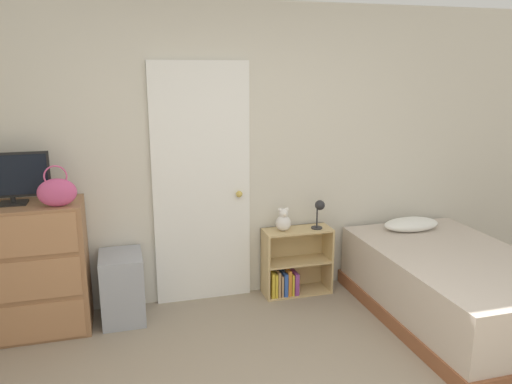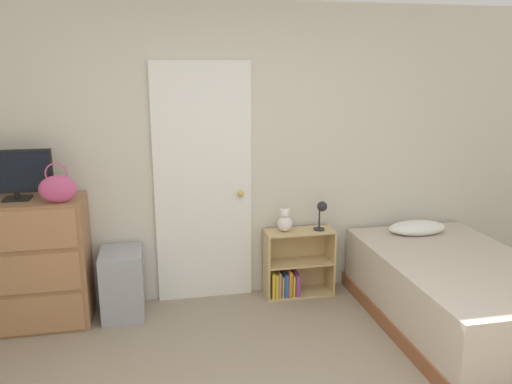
{
  "view_description": "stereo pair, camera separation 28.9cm",
  "coord_description": "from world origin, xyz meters",
  "px_view_note": "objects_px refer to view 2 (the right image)",
  "views": [
    {
      "loc": [
        -0.86,
        -1.83,
        2.0
      ],
      "look_at": [
        0.23,
        2.05,
        1.01
      ],
      "focal_mm": 35.0,
      "sensor_mm": 36.0,
      "label": 1
    },
    {
      "loc": [
        -0.58,
        -1.9,
        2.0
      ],
      "look_at": [
        0.23,
        2.05,
        1.01
      ],
      "focal_mm": 35.0,
      "sensor_mm": 36.0,
      "label": 2
    }
  ],
  "objects_px": {
    "handbag": "(58,188)",
    "teddy_bear": "(285,221)",
    "bookshelf": "(294,268)",
    "tv": "(15,174)",
    "storage_bin": "(123,283)",
    "bed": "(457,293)",
    "desk_lamp": "(322,210)",
    "dresser": "(29,264)"
  },
  "relations": [
    {
      "from": "dresser",
      "to": "tv",
      "type": "bearing_deg",
      "value": 140.31
    },
    {
      "from": "teddy_bear",
      "to": "bed",
      "type": "height_order",
      "value": "teddy_bear"
    },
    {
      "from": "dresser",
      "to": "teddy_bear",
      "type": "distance_m",
      "value": 2.11
    },
    {
      "from": "handbag",
      "to": "teddy_bear",
      "type": "xyz_separation_m",
      "value": [
        1.81,
        0.23,
        -0.44
      ]
    },
    {
      "from": "bookshelf",
      "to": "bed",
      "type": "relative_size",
      "value": 0.33
    },
    {
      "from": "bed",
      "to": "desk_lamp",
      "type": "bearing_deg",
      "value": 138.5
    },
    {
      "from": "handbag",
      "to": "desk_lamp",
      "type": "distance_m",
      "value": 2.17
    },
    {
      "from": "desk_lamp",
      "to": "dresser",
      "type": "bearing_deg",
      "value": -178.42
    },
    {
      "from": "bookshelf",
      "to": "teddy_bear",
      "type": "relative_size",
      "value": 2.94
    },
    {
      "from": "tv",
      "to": "handbag",
      "type": "bearing_deg",
      "value": -25.97
    },
    {
      "from": "storage_bin",
      "to": "bookshelf",
      "type": "distance_m",
      "value": 1.5
    },
    {
      "from": "dresser",
      "to": "storage_bin",
      "type": "xyz_separation_m",
      "value": [
        0.7,
        0.02,
        -0.24
      ]
    },
    {
      "from": "handbag",
      "to": "teddy_bear",
      "type": "bearing_deg",
      "value": 7.37
    },
    {
      "from": "teddy_bear",
      "to": "bed",
      "type": "xyz_separation_m",
      "value": [
        1.2,
        -0.81,
        -0.42
      ]
    },
    {
      "from": "desk_lamp",
      "to": "tv",
      "type": "bearing_deg",
      "value": -179.08
    },
    {
      "from": "teddy_bear",
      "to": "storage_bin",
      "type": "bearing_deg",
      "value": -176.44
    },
    {
      "from": "dresser",
      "to": "bed",
      "type": "bearing_deg",
      "value": -12.11
    },
    {
      "from": "tv",
      "to": "desk_lamp",
      "type": "distance_m",
      "value": 2.5
    },
    {
      "from": "handbag",
      "to": "bed",
      "type": "bearing_deg",
      "value": -10.85
    },
    {
      "from": "tv",
      "to": "dresser",
      "type": "bearing_deg",
      "value": -39.69
    },
    {
      "from": "storage_bin",
      "to": "tv",
      "type": "bearing_deg",
      "value": 179.06
    },
    {
      "from": "bookshelf",
      "to": "desk_lamp",
      "type": "relative_size",
      "value": 2.34
    },
    {
      "from": "dresser",
      "to": "teddy_bear",
      "type": "xyz_separation_m",
      "value": [
        2.1,
        0.1,
        0.18
      ]
    },
    {
      "from": "dresser",
      "to": "bookshelf",
      "type": "bearing_deg",
      "value": 2.85
    },
    {
      "from": "tv",
      "to": "handbag",
      "type": "relative_size",
      "value": 1.8
    },
    {
      "from": "desk_lamp",
      "to": "storage_bin",
      "type": "bearing_deg",
      "value": -178.29
    },
    {
      "from": "tv",
      "to": "storage_bin",
      "type": "height_order",
      "value": "tv"
    },
    {
      "from": "handbag",
      "to": "storage_bin",
      "type": "xyz_separation_m",
      "value": [
        0.41,
        0.15,
        -0.86
      ]
    },
    {
      "from": "bookshelf",
      "to": "bed",
      "type": "bearing_deg",
      "value": -36.41
    },
    {
      "from": "bookshelf",
      "to": "desk_lamp",
      "type": "bearing_deg",
      "value": -10.35
    },
    {
      "from": "dresser",
      "to": "desk_lamp",
      "type": "height_order",
      "value": "dresser"
    },
    {
      "from": "dresser",
      "to": "storage_bin",
      "type": "bearing_deg",
      "value": 1.25
    },
    {
      "from": "handbag",
      "to": "desk_lamp",
      "type": "height_order",
      "value": "handbag"
    },
    {
      "from": "tv",
      "to": "teddy_bear",
      "type": "bearing_deg",
      "value": 2.02
    },
    {
      "from": "storage_bin",
      "to": "teddy_bear",
      "type": "height_order",
      "value": "teddy_bear"
    },
    {
      "from": "bookshelf",
      "to": "bed",
      "type": "height_order",
      "value": "bed"
    },
    {
      "from": "storage_bin",
      "to": "teddy_bear",
      "type": "bearing_deg",
      "value": 3.56
    },
    {
      "from": "dresser",
      "to": "bookshelf",
      "type": "height_order",
      "value": "dresser"
    },
    {
      "from": "handbag",
      "to": "bookshelf",
      "type": "xyz_separation_m",
      "value": [
        1.9,
        0.24,
        -0.89
      ]
    },
    {
      "from": "teddy_bear",
      "to": "bed",
      "type": "distance_m",
      "value": 1.51
    },
    {
      "from": "tv",
      "to": "storage_bin",
      "type": "distance_m",
      "value": 1.2
    },
    {
      "from": "dresser",
      "to": "bed",
      "type": "height_order",
      "value": "dresser"
    }
  ]
}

